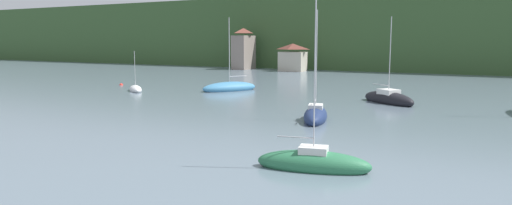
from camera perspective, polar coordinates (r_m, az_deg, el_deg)
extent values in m
cube|color=#38562D|center=(125.20, 22.52, 8.01)|extent=(352.00, 64.23, 16.16)
ellipsoid|color=#38562D|center=(140.64, 26.01, 6.73)|extent=(246.40, 44.96, 29.65)
cube|color=gray|center=(100.72, -1.57, 6.28)|extent=(3.27, 5.35, 7.36)
pyramid|color=brown|center=(100.71, -1.58, 8.98)|extent=(3.43, 5.62, 1.14)
cube|color=#BCB29E|center=(94.32, 4.60, 5.13)|extent=(5.16, 3.41, 3.97)
pyramid|color=brown|center=(94.23, 4.62, 7.01)|extent=(5.42, 3.58, 1.19)
ellipsoid|color=white|center=(58.83, -14.84, 1.60)|extent=(4.42, 3.95, 1.03)
cylinder|color=#B7B7BC|center=(58.62, -14.93, 4.06)|extent=(0.05, 0.05, 4.50)
cylinder|color=#ADADB2|center=(59.43, -14.96, 2.45)|extent=(1.10, 0.91, 0.05)
ellipsoid|color=#2D754C|center=(22.69, 7.18, -7.62)|extent=(5.85, 2.86, 1.31)
cylinder|color=#B7B7BC|center=(21.96, 7.36, 2.94)|extent=(0.07, 0.07, 7.62)
cylinder|color=#ADADB2|center=(22.53, 4.94, -4.35)|extent=(1.79, 0.46, 0.06)
cube|color=silver|center=(22.53, 7.21, -6.10)|extent=(1.55, 1.24, 0.51)
ellipsoid|color=navy|center=(36.39, 7.46, -1.71)|extent=(3.54, 6.31, 1.50)
cylinder|color=#B7B7BC|center=(35.93, 7.58, 5.16)|extent=(0.07, 0.07, 7.89)
cylinder|color=#ADADB2|center=(35.03, 7.37, 0.18)|extent=(0.77, 2.25, 0.07)
cube|color=silver|center=(36.28, 7.48, -0.65)|extent=(1.48, 1.71, 0.53)
ellipsoid|color=black|center=(47.97, 16.23, 0.37)|extent=(6.76, 5.74, 1.64)
cylinder|color=#B7B7BC|center=(47.63, 16.43, 5.59)|extent=(0.08, 0.08, 7.83)
cylinder|color=#ADADB2|center=(48.76, 15.33, 2.16)|extent=(2.06, 1.54, 0.07)
cube|color=silver|center=(47.88, 16.27, 1.25)|extent=(2.42, 2.36, 0.59)
ellipsoid|color=teal|center=(57.60, -3.33, 1.84)|extent=(5.85, 7.73, 1.56)
cylinder|color=#B7B7BC|center=(57.31, -3.37, 6.42)|extent=(0.09, 0.09, 8.35)
cylinder|color=#ADADB2|center=(58.07, -2.28, 3.31)|extent=(1.27, 2.18, 0.08)
sphere|color=red|center=(67.42, -16.52, 2.10)|extent=(0.53, 0.53, 0.53)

